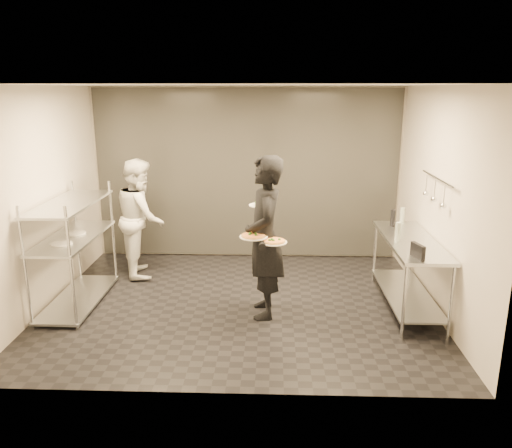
{
  "coord_description": "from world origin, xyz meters",
  "views": [
    {
      "loc": [
        0.44,
        -6.08,
        2.77
      ],
      "look_at": [
        0.22,
        0.01,
        1.1
      ],
      "focal_mm": 35.0,
      "sensor_mm": 36.0,
      "label": 1
    }
  ],
  "objects_px": {
    "waiter": "(265,238)",
    "pos_monitor": "(418,251)",
    "salad_plate": "(260,204)",
    "bottle_green": "(398,232)",
    "prep_counter": "(409,261)",
    "pass_rack": "(74,247)",
    "pizza_plate_far": "(274,241)",
    "bottle_clear": "(402,215)",
    "pizza_plate_near": "(254,236)",
    "chef": "(141,217)",
    "bottle_dark": "(393,218)"
  },
  "relations": [
    {
      "from": "bottle_clear",
      "to": "pizza_plate_near",
      "type": "bearing_deg",
      "value": -149.04
    },
    {
      "from": "prep_counter",
      "to": "pizza_plate_far",
      "type": "xyz_separation_m",
      "value": [
        -1.73,
        -0.49,
        0.4
      ]
    },
    {
      "from": "pizza_plate_near",
      "to": "bottle_clear",
      "type": "bearing_deg",
      "value": 30.96
    },
    {
      "from": "pass_rack",
      "to": "chef",
      "type": "height_order",
      "value": "chef"
    },
    {
      "from": "pos_monitor",
      "to": "pizza_plate_near",
      "type": "bearing_deg",
      "value": 153.38
    },
    {
      "from": "salad_plate",
      "to": "pos_monitor",
      "type": "height_order",
      "value": "salad_plate"
    },
    {
      "from": "chef",
      "to": "salad_plate",
      "type": "relative_size",
      "value": 6.49
    },
    {
      "from": "pizza_plate_near",
      "to": "bottle_clear",
      "type": "distance_m",
      "value": 2.39
    },
    {
      "from": "prep_counter",
      "to": "waiter",
      "type": "xyz_separation_m",
      "value": [
        -1.84,
        -0.27,
        0.38
      ]
    },
    {
      "from": "waiter",
      "to": "bottle_dark",
      "type": "height_order",
      "value": "waiter"
    },
    {
      "from": "prep_counter",
      "to": "salad_plate",
      "type": "xyz_separation_m",
      "value": [
        -1.91,
        0.08,
        0.72
      ]
    },
    {
      "from": "waiter",
      "to": "bottle_clear",
      "type": "distance_m",
      "value": 2.2
    },
    {
      "from": "salad_plate",
      "to": "bottle_green",
      "type": "xyz_separation_m",
      "value": [
        1.73,
        -0.14,
        -0.31
      ]
    },
    {
      "from": "waiter",
      "to": "salad_plate",
      "type": "bearing_deg",
      "value": -173.78
    },
    {
      "from": "prep_counter",
      "to": "waiter",
      "type": "relative_size",
      "value": 0.9
    },
    {
      "from": "chef",
      "to": "bottle_green",
      "type": "relative_size",
      "value": 7.44
    },
    {
      "from": "pos_monitor",
      "to": "bottle_clear",
      "type": "height_order",
      "value": "bottle_clear"
    },
    {
      "from": "pass_rack",
      "to": "salad_plate",
      "type": "distance_m",
      "value": 2.49
    },
    {
      "from": "salad_plate",
      "to": "waiter",
      "type": "bearing_deg",
      "value": -78.47
    },
    {
      "from": "pass_rack",
      "to": "waiter",
      "type": "bearing_deg",
      "value": -6.19
    },
    {
      "from": "bottle_green",
      "to": "salad_plate",
      "type": "bearing_deg",
      "value": 175.31
    },
    {
      "from": "prep_counter",
      "to": "chef",
      "type": "relative_size",
      "value": 1.02
    },
    {
      "from": "bottle_clear",
      "to": "salad_plate",
      "type": "bearing_deg",
      "value": -160.06
    },
    {
      "from": "bottle_green",
      "to": "bottle_clear",
      "type": "bearing_deg",
      "value": 72.78
    },
    {
      "from": "pass_rack",
      "to": "pos_monitor",
      "type": "height_order",
      "value": "pass_rack"
    },
    {
      "from": "pizza_plate_far",
      "to": "waiter",
      "type": "bearing_deg",
      "value": 117.77
    },
    {
      "from": "waiter",
      "to": "pizza_plate_near",
      "type": "bearing_deg",
      "value": -44.15
    },
    {
      "from": "bottle_dark",
      "to": "waiter",
      "type": "bearing_deg",
      "value": -153.05
    },
    {
      "from": "pos_monitor",
      "to": "pass_rack",
      "type": "bearing_deg",
      "value": 152.59
    },
    {
      "from": "chef",
      "to": "prep_counter",
      "type": "bearing_deg",
      "value": -122.3
    },
    {
      "from": "bottle_dark",
      "to": "pos_monitor",
      "type": "bearing_deg",
      "value": -91.06
    },
    {
      "from": "pass_rack",
      "to": "bottle_clear",
      "type": "distance_m",
      "value": 4.49
    },
    {
      "from": "chef",
      "to": "pizza_plate_far",
      "type": "bearing_deg",
      "value": -144.31
    },
    {
      "from": "chef",
      "to": "bottle_dark",
      "type": "relative_size",
      "value": 7.61
    },
    {
      "from": "chef",
      "to": "pizza_plate_far",
      "type": "distance_m",
      "value": 2.56
    },
    {
      "from": "waiter",
      "to": "prep_counter",
      "type": "bearing_deg",
      "value": 93.09
    },
    {
      "from": "pass_rack",
      "to": "salad_plate",
      "type": "xyz_separation_m",
      "value": [
        2.42,
        0.08,
        0.58
      ]
    },
    {
      "from": "pos_monitor",
      "to": "bottle_green",
      "type": "relative_size",
      "value": 0.97
    },
    {
      "from": "waiter",
      "to": "pos_monitor",
      "type": "height_order",
      "value": "waiter"
    },
    {
      "from": "waiter",
      "to": "pos_monitor",
      "type": "bearing_deg",
      "value": 70.13
    },
    {
      "from": "bottle_green",
      "to": "pos_monitor",
      "type": "bearing_deg",
      "value": -84.1
    },
    {
      "from": "prep_counter",
      "to": "salad_plate",
      "type": "relative_size",
      "value": 6.59
    },
    {
      "from": "salad_plate",
      "to": "bottle_green",
      "type": "relative_size",
      "value": 1.15
    },
    {
      "from": "chef",
      "to": "pizza_plate_near",
      "type": "distance_m",
      "value": 2.34
    },
    {
      "from": "pizza_plate_near",
      "to": "bottle_green",
      "type": "xyz_separation_m",
      "value": [
        1.78,
        0.37,
        -0.04
      ]
    },
    {
      "from": "pizza_plate_far",
      "to": "pass_rack",
      "type": "bearing_deg",
      "value": 169.44
    },
    {
      "from": "bottle_dark",
      "to": "chef",
      "type": "bearing_deg",
      "value": 172.42
    },
    {
      "from": "pass_rack",
      "to": "bottle_dark",
      "type": "xyz_separation_m",
      "value": [
        4.23,
        0.62,
        0.27
      ]
    },
    {
      "from": "pizza_plate_far",
      "to": "bottle_green",
      "type": "height_order",
      "value": "bottle_green"
    },
    {
      "from": "prep_counter",
      "to": "pass_rack",
      "type": "bearing_deg",
      "value": -179.97
    }
  ]
}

